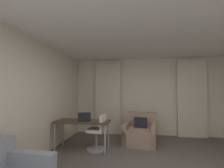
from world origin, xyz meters
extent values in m
cube|color=beige|center=(0.00, 3.03, 1.30)|extent=(5.12, 0.06, 2.60)
cube|color=beige|center=(-2.53, 0.00, 1.30)|extent=(0.06, 6.12, 2.60)
cube|color=white|center=(0.00, 0.00, 2.63)|extent=(5.12, 6.12, 0.06)
cube|color=beige|center=(-1.38, 2.90, 1.25)|extent=(0.90, 0.06, 2.50)
cube|color=beige|center=(1.38, 2.90, 1.25)|extent=(0.90, 0.06, 2.50)
cube|color=#997A66|center=(-0.28, 1.97, 0.22)|extent=(0.97, 0.97, 0.43)
cube|color=#997A66|center=(-0.24, 2.33, 0.64)|extent=(0.88, 0.25, 0.40)
cube|color=#997A66|center=(0.09, 1.92, 0.29)|extent=(0.23, 0.87, 0.57)
cube|color=#997A66|center=(-0.65, 2.02, 0.29)|extent=(0.23, 0.87, 0.57)
cube|color=black|center=(-0.27, 2.10, 0.53)|extent=(0.38, 0.25, 0.37)
cube|color=#4C3828|center=(-1.73, 1.31, 0.71)|extent=(1.36, 0.56, 0.04)
cylinder|color=#99999E|center=(-2.36, 1.54, 0.34)|extent=(0.04, 0.04, 0.69)
cylinder|color=#99999E|center=(-1.10, 1.54, 0.34)|extent=(0.04, 0.04, 0.69)
cylinder|color=#99999E|center=(-2.36, 1.08, 0.34)|extent=(0.04, 0.04, 0.69)
cylinder|color=#99999E|center=(-1.10, 1.08, 0.34)|extent=(0.04, 0.04, 0.69)
cylinder|color=gray|center=(-1.37, 1.31, 0.23)|extent=(0.06, 0.06, 0.46)
cylinder|color=gray|center=(-1.37, 1.31, 0.02)|extent=(0.48, 0.48, 0.04)
cube|color=silver|center=(-1.37, 1.31, 0.50)|extent=(0.44, 0.44, 0.08)
cube|color=silver|center=(-1.20, 1.30, 0.71)|extent=(0.09, 0.36, 0.34)
cube|color=#2D2D33|center=(-1.69, 1.32, 0.74)|extent=(0.37, 0.30, 0.02)
cube|color=black|center=(-1.66, 1.22, 0.85)|extent=(0.32, 0.14, 0.20)
camera|label=1|loc=(-0.32, -2.68, 1.49)|focal=26.02mm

